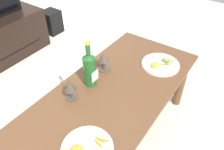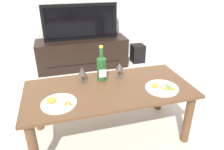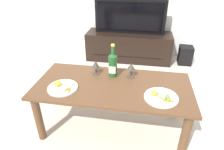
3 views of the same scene
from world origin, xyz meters
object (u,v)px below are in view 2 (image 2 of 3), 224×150
Objects in this scene: dinner_plate_right at (162,87)px; goblet_right at (119,67)px; floor_speaker at (138,53)px; tv_screen at (80,22)px; tv_stand at (82,53)px; dinner_plate_left at (59,103)px; goblet_left at (82,72)px; dining_table at (109,97)px; wine_bottle at (102,67)px.

goblet_right is at bearing 131.75° from dinner_plate_right.
tv_screen is at bearing 179.47° from floor_speaker.
tv_stand is 1.49m from goblet_right.
floor_speaker is 2.21m from dinner_plate_left.
dinner_plate_left is (-0.56, -0.30, -0.08)m from goblet_right.
tv_stand is 5.00× the size of dinner_plate_right.
dinner_plate_right is (-0.50, -1.72, 0.36)m from floor_speaker.
goblet_left reaches higher than goblet_right.
dining_table is at bearing -89.92° from tv_screen.
tv_screen is 1.46m from wine_bottle.
tv_stand is 1.51m from wine_bottle.
goblet_right is (0.15, -1.44, 0.36)m from tv_stand.
dining_table is 5.31× the size of dinner_plate_left.
goblet_right reaches higher than dinner_plate_right.
wine_bottle is (-0.02, -1.46, 0.40)m from tv_stand.
floor_speaker is 1.85m from goblet_left.
dinner_plate_right reaches higher than dining_table.
tv_screen reaches higher than floor_speaker.
dining_table is at bearing -41.79° from goblet_left.
goblet_left is at bearing -97.63° from tv_screen.
wine_bottle reaches higher than dinner_plate_left.
dining_table reaches higher than floor_speaker.
goblet_left is at bearing -127.23° from floor_speaker.
wine_bottle is at bearing -174.87° from goblet_right.
tv_stand is at bearing 90.08° from dining_table.
goblet_left is (-0.19, -1.44, 0.36)m from tv_stand.
dinner_plate_right is at bearing -0.20° from dinner_plate_left.
goblet_left is at bearing 153.39° from dinner_plate_right.
floor_speaker is (0.92, 1.59, -0.27)m from dining_table.
tv_screen is 3.42× the size of wine_bottle.
dinner_plate_right is (0.42, -1.75, -0.20)m from tv_screen.
goblet_left is 0.39m from dinner_plate_left.
floor_speaker is at bearing 52.19° from dinner_plate_left.
wine_bottle reaches higher than dining_table.
dinner_plate_left is at bearing -151.62° from goblet_right.
goblet_right reaches higher than tv_stand.
dinner_plate_left is (-0.39, -0.29, -0.11)m from wine_bottle.
dining_table is 0.45m from dinner_plate_right.
dining_table is 1.85m from floor_speaker.
goblet_right is at bearing 28.38° from dinner_plate_left.
wine_bottle reaches higher than goblet_left.
dinner_plate_right is at bearing -76.52° from tv_stand.
tv_screen is at bearing 90.08° from dining_table.
dining_table reaches higher than tv_stand.
goblet_left reaches higher than dinner_plate_left.
tv_stand is 0.49m from tv_screen.
goblet_left is 0.34m from goblet_right.
dinner_plate_left is (-1.33, -1.72, 0.36)m from floor_speaker.
tv_stand is 1.82m from dinner_plate_left.
wine_bottle is (-0.03, 0.16, 0.21)m from dining_table.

